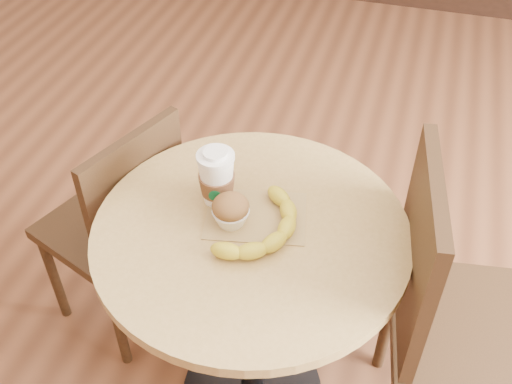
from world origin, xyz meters
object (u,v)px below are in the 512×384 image
chair_left (121,224)px  muffin (231,210)px  chair_right (452,316)px  banana (263,224)px  cafe_table (252,281)px  coffee_cup (217,179)px

chair_left → muffin: chair_left is taller
chair_right → muffin: bearing=87.3°
chair_right → banana: (-0.48, -0.06, 0.24)m
cafe_table → muffin: muffin is taller
cafe_table → banana: banana is taller
cafe_table → muffin: size_ratio=8.42×
chair_left → coffee_cup: coffee_cup is taller
chair_left → coffee_cup: bearing=95.0°
muffin → chair_left: bearing=157.8°
muffin → banana: (0.08, -0.00, -0.02)m
cafe_table → banana: (0.03, -0.00, 0.22)m
chair_right → muffin: 0.62m
cafe_table → muffin: bearing=178.7°
cafe_table → chair_left: chair_left is taller
banana → muffin: bearing=-159.9°
chair_left → coffee_cup: (0.36, -0.10, 0.36)m
cafe_table → banana: 0.22m
cafe_table → chair_right: size_ratio=0.79×
muffin → chair_right: bearing=5.6°
chair_left → muffin: bearing=88.6°
banana → chair_right: bearing=29.4°
chair_right → coffee_cup: chair_right is taller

